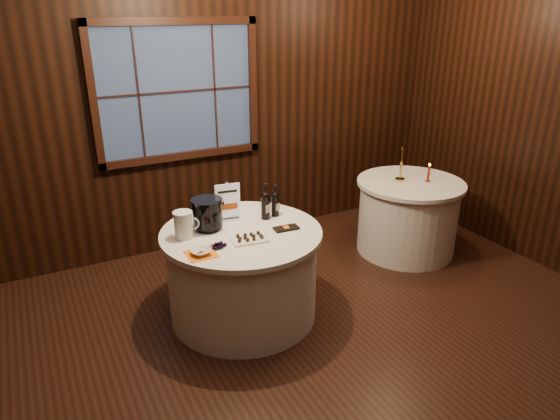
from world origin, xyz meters
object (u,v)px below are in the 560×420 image
chocolate_plate (249,238)px  cracker_bowl (201,252)px  ice_bucket (207,214)px  grape_bunch (219,246)px  side_table (407,216)px  chocolate_box (286,228)px  glass_pitcher (184,225)px  brass_candlestick (401,168)px  sign_stand (228,207)px  red_candle (428,175)px  port_bottle_left (265,204)px  port_bottle_right (275,203)px  main_table (243,273)px

chocolate_plate → cracker_bowl: bearing=-172.7°
ice_bucket → grape_bunch: (-0.05, -0.36, -0.11)m
side_table → chocolate_box: 1.77m
glass_pitcher → brass_candlestick: (2.36, 0.30, 0.02)m
sign_stand → red_candle: bearing=7.1°
port_bottle_left → ice_bucket: 0.50m
side_table → red_candle: red_candle is taller
port_bottle_left → ice_bucket: (-0.50, 0.02, -0.00)m
chocolate_box → grape_bunch: grape_bunch is taller
port_bottle_left → glass_pitcher: size_ratio=1.46×
port_bottle_right → ice_bucket: bearing=159.6°
port_bottle_left → chocolate_box: bearing=-92.2°
ice_bucket → brass_candlestick: (2.14, 0.23, -0.01)m
port_bottle_left → sign_stand: bearing=144.8°
main_table → red_candle: bearing=5.5°
grape_bunch → ice_bucket: bearing=82.6°
chocolate_box → glass_pitcher: glass_pitcher is taller
side_table → port_bottle_left: size_ratio=3.50×
port_bottle_right → brass_candlestick: (1.55, 0.24, 0.01)m
port_bottle_left → chocolate_plate: (-0.29, -0.31, -0.12)m
port_bottle_left → red_candle: size_ratio=1.59×
brass_candlestick → chocolate_box: bearing=-161.9°
chocolate_plate → cracker_bowl: same height
port_bottle_right → grape_bunch: port_bottle_right is taller
port_bottle_left → red_candle: (1.86, 0.08, -0.06)m
sign_stand → glass_pitcher: (-0.43, -0.16, -0.01)m
sign_stand → port_bottle_left: size_ratio=1.07×
main_table → brass_candlestick: 2.03m
main_table → glass_pitcher: 0.66m
sign_stand → brass_candlestick: bearing=12.2°
main_table → chocolate_plate: 0.44m
chocolate_box → grape_bunch: 0.60m
port_bottle_right → cracker_bowl: (-0.79, -0.39, -0.10)m
sign_stand → cracker_bowl: sign_stand is taller
chocolate_plate → red_candle: 2.18m
glass_pitcher → sign_stand: bearing=37.2°
side_table → grape_bunch: 2.36m
cracker_bowl → side_table: bearing=12.6°
ice_bucket → cracker_bowl: ice_bucket is taller
grape_bunch → side_table: bearing=12.6°
glass_pitcher → cracker_bowl: 0.34m
main_table → port_bottle_right: bearing=21.3°
glass_pitcher → ice_bucket: bearing=33.3°
sign_stand → chocolate_plate: (-0.01, -0.43, -0.10)m
chocolate_box → main_table: bearing=161.0°
side_table → port_bottle_left: (-1.72, -0.17, 0.52)m
chocolate_plate → red_candle: size_ratio=1.52×
sign_stand → grape_bunch: bearing=-111.6°
brass_candlestick → grape_bunch: bearing=-164.9°
brass_candlestick → cracker_bowl: bearing=-165.1°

